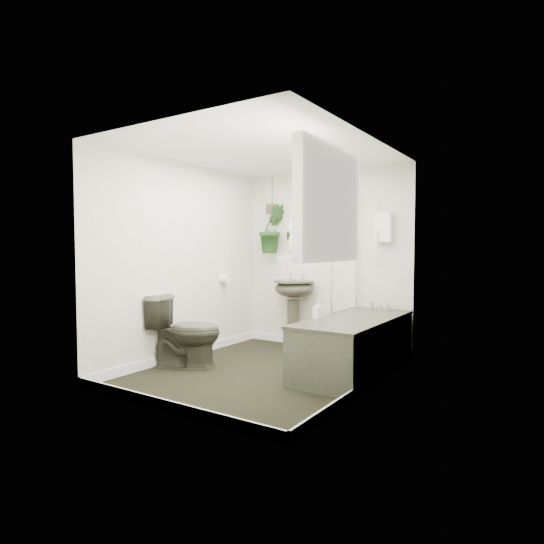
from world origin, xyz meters
The scene contains 22 objects.
floor centered at (0.00, 0.00, -0.01)m, with size 2.30×2.80×0.02m, color black.
ceiling centered at (0.00, 0.00, 2.31)m, with size 2.30×2.80×0.02m, color white.
wall_back centered at (0.00, 1.41, 1.15)m, with size 2.30×0.02×2.30m, color silver.
wall_front centered at (0.00, -1.41, 1.15)m, with size 2.30×0.02×2.30m, color silver.
wall_left centered at (-1.16, 0.00, 1.15)m, with size 0.02×2.80×2.30m, color silver.
wall_right centered at (1.16, 0.00, 1.15)m, with size 0.02×2.80×2.30m, color silver.
skirting centered at (0.00, 0.00, 0.05)m, with size 2.30×2.80×0.10m, color white.
bathtub centered at (0.80, 0.50, 0.29)m, with size 0.72×1.72×0.58m, color #323126, non-canonical shape.
bath_screen centered at (0.47, 0.99, 1.28)m, with size 0.04×0.72×1.40m, color silver, non-canonical shape.
shower_box centered at (0.80, 1.34, 1.55)m, with size 0.20×0.10×0.35m, color white.
oval_mirror centered at (-0.37, 1.37, 1.50)m, with size 0.46×0.03×0.62m, color #CCB68A.
wall_sconce centered at (-0.77, 1.36, 1.40)m, with size 0.04×0.04×0.22m, color black.
toilet_roll_holder centered at (-1.10, 0.70, 0.90)m, with size 0.11×0.11×0.11m, color white.
window_recess centered at (1.09, -0.70, 1.65)m, with size 0.08×1.00×0.90m, color white.
window_sill centered at (1.02, -0.70, 1.23)m, with size 0.18×1.00×0.04m, color white.
window_blinds centered at (1.04, -0.70, 1.65)m, with size 0.01×0.86×0.76m, color white.
toilet centered at (-0.85, -0.29, 0.39)m, with size 0.44×0.77×0.79m, color #323126.
pedestal_sink centered at (-0.37, 1.22, 0.44)m, with size 0.52×0.44×0.89m, color #323126, non-canonical shape.
sill_plant centered at (0.98, -0.43, 1.38)m, with size 0.23×0.20×0.26m, color black.
hanging_plant centered at (-0.72, 1.25, 1.56)m, with size 0.36×0.29×0.66m, color black.
soap_bottle centered at (0.51, 0.24, 0.68)m, with size 0.09×0.09×0.20m, color black.
hanging_pot centered at (-0.72, 1.25, 1.83)m, with size 0.16×0.16×0.12m, color #3E2E1F.
Camera 1 is at (2.66, -3.90, 1.31)m, focal length 30.00 mm.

